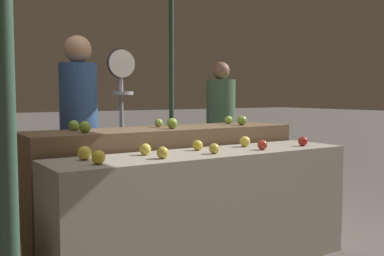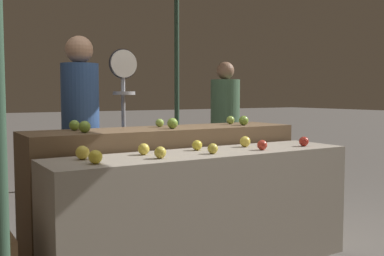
% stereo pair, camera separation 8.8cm
% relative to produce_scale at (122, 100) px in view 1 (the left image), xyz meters
% --- Properties ---
extents(display_counter_front, '(2.27, 0.55, 0.85)m').
position_rel_produce_scale_xyz_m(display_counter_front, '(0.14, -1.15, -0.78)').
color(display_counter_front, gray).
rests_on(display_counter_front, ground_plane).
extents(display_counter_back, '(2.27, 0.55, 0.99)m').
position_rel_produce_scale_xyz_m(display_counter_back, '(0.14, -0.55, -0.71)').
color(display_counter_back, brown).
rests_on(display_counter_back, ground_plane).
extents(apple_front_0, '(0.08, 0.08, 0.08)m').
position_rel_produce_scale_xyz_m(apple_front_0, '(-0.71, -1.26, -0.31)').
color(apple_front_0, gold).
rests_on(apple_front_0, display_counter_front).
extents(apple_front_1, '(0.08, 0.08, 0.08)m').
position_rel_produce_scale_xyz_m(apple_front_1, '(-0.29, -1.26, -0.32)').
color(apple_front_1, gold).
rests_on(apple_front_1, display_counter_front).
extents(apple_front_2, '(0.07, 0.07, 0.07)m').
position_rel_produce_scale_xyz_m(apple_front_2, '(0.13, -1.25, -0.32)').
color(apple_front_2, gold).
rests_on(apple_front_2, display_counter_front).
extents(apple_front_3, '(0.07, 0.07, 0.07)m').
position_rel_produce_scale_xyz_m(apple_front_3, '(0.56, -1.26, -0.32)').
color(apple_front_3, red).
rests_on(apple_front_3, display_counter_front).
extents(apple_front_4, '(0.08, 0.08, 0.08)m').
position_rel_produce_scale_xyz_m(apple_front_4, '(1.00, -1.25, -0.32)').
color(apple_front_4, '#AD281E').
rests_on(apple_front_4, display_counter_front).
extents(apple_front_5, '(0.09, 0.09, 0.09)m').
position_rel_produce_scale_xyz_m(apple_front_5, '(-0.72, -1.04, -0.31)').
color(apple_front_5, yellow).
rests_on(apple_front_5, display_counter_front).
extents(apple_front_6, '(0.08, 0.08, 0.08)m').
position_rel_produce_scale_xyz_m(apple_front_6, '(-0.30, -1.05, -0.32)').
color(apple_front_6, yellow).
rests_on(apple_front_6, display_counter_front).
extents(apple_front_7, '(0.08, 0.08, 0.08)m').
position_rel_produce_scale_xyz_m(apple_front_7, '(0.14, -1.03, -0.32)').
color(apple_front_7, gold).
rests_on(apple_front_7, display_counter_front).
extents(apple_front_8, '(0.08, 0.08, 0.08)m').
position_rel_produce_scale_xyz_m(apple_front_8, '(0.57, -1.04, -0.31)').
color(apple_front_8, yellow).
rests_on(apple_front_8, display_counter_front).
extents(apple_back_0, '(0.09, 0.09, 0.09)m').
position_rel_produce_scale_xyz_m(apple_back_0, '(-0.58, -0.66, -0.18)').
color(apple_back_0, '#7AA338').
rests_on(apple_back_0, display_counter_back).
extents(apple_back_1, '(0.09, 0.09, 0.09)m').
position_rel_produce_scale_xyz_m(apple_back_1, '(0.13, -0.66, -0.18)').
color(apple_back_1, '#84AD3D').
rests_on(apple_back_1, display_counter_back).
extents(apple_back_2, '(0.09, 0.09, 0.09)m').
position_rel_produce_scale_xyz_m(apple_back_2, '(0.87, -0.65, -0.18)').
color(apple_back_2, '#7AA338').
rests_on(apple_back_2, display_counter_back).
extents(apple_back_3, '(0.08, 0.08, 0.08)m').
position_rel_produce_scale_xyz_m(apple_back_3, '(-0.59, -0.44, -0.18)').
color(apple_back_3, '#7AA338').
rests_on(apple_back_3, display_counter_back).
extents(apple_back_4, '(0.07, 0.07, 0.07)m').
position_rel_produce_scale_xyz_m(apple_back_4, '(0.14, -0.44, -0.19)').
color(apple_back_4, '#8EB247').
rests_on(apple_back_4, display_counter_back).
extents(apple_back_5, '(0.08, 0.08, 0.08)m').
position_rel_produce_scale_xyz_m(apple_back_5, '(0.86, -0.45, -0.18)').
color(apple_back_5, '#8EB247').
rests_on(apple_back_5, display_counter_back).
extents(produce_scale, '(0.27, 0.20, 1.67)m').
position_rel_produce_scale_xyz_m(produce_scale, '(0.00, 0.00, 0.00)').
color(produce_scale, '#99999E').
rests_on(produce_scale, ground_plane).
extents(person_vendor_at_scale, '(0.34, 0.34, 1.75)m').
position_rel_produce_scale_xyz_m(person_vendor_at_scale, '(-0.43, -0.08, -0.18)').
color(person_vendor_at_scale, '#2D2D38').
rests_on(person_vendor_at_scale, ground_plane).
extents(person_customer_left, '(0.48, 0.48, 1.66)m').
position_rel_produce_scale_xyz_m(person_customer_left, '(1.66, 0.74, -0.25)').
color(person_customer_left, '#2D2D38').
rests_on(person_customer_left, ground_plane).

